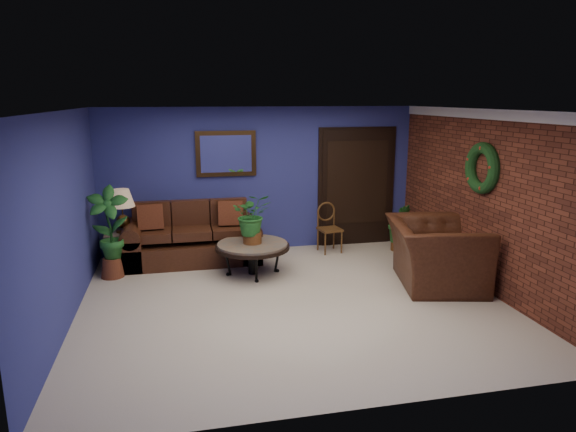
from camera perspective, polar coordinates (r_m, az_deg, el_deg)
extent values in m
plane|color=beige|center=(6.94, 0.49, -9.43)|extent=(5.50, 5.50, 0.00)
cube|color=navy|center=(8.98, -3.02, 4.05)|extent=(5.50, 0.04, 2.50)
cube|color=navy|center=(6.54, -23.68, -0.45)|extent=(0.04, 5.00, 2.50)
cube|color=maroon|center=(7.64, 21.06, 1.60)|extent=(0.04, 5.00, 2.50)
cube|color=silver|center=(6.41, 0.54, 11.68)|extent=(5.50, 5.00, 0.02)
cube|color=white|center=(7.50, 21.62, 10.46)|extent=(0.03, 5.00, 0.14)
cube|color=#482E14|center=(8.80, -6.90, 6.88)|extent=(1.02, 0.06, 0.77)
cube|color=black|center=(9.42, 7.61, 3.15)|extent=(1.44, 0.06, 2.18)
torus|color=black|center=(7.58, 20.76, 4.99)|extent=(0.16, 0.72, 0.72)
cube|color=#472314|center=(8.62, -10.56, -3.85)|extent=(2.20, 0.95, 0.36)
cube|color=#472314|center=(8.86, -10.72, -1.17)|extent=(1.88, 0.26, 0.90)
cube|color=#472314|center=(8.48, -14.87, -2.00)|extent=(0.61, 0.65, 0.14)
cube|color=#472314|center=(8.47, -10.64, -1.79)|extent=(0.61, 0.65, 0.14)
cube|color=#472314|center=(8.50, -6.41, -1.58)|extent=(0.61, 0.65, 0.14)
cube|color=#472314|center=(8.63, -16.83, -3.69)|extent=(0.32, 0.95, 0.50)
cube|color=#472314|center=(8.67, -4.35, -3.07)|extent=(0.32, 0.95, 0.50)
cube|color=#602C18|center=(8.45, -15.06, -0.13)|extent=(0.40, 0.12, 0.40)
cube|color=#602C18|center=(8.48, -6.40, 0.29)|extent=(0.40, 0.12, 0.40)
cylinder|color=#58534D|center=(7.84, -3.97, -3.20)|extent=(1.07, 1.07, 0.05)
cylinder|color=black|center=(7.85, -3.97, -3.45)|extent=(1.13, 1.13, 0.05)
cylinder|color=black|center=(7.91, -3.94, -4.90)|extent=(0.14, 0.14, 0.44)
cube|color=#58534D|center=(8.61, -17.75, -1.83)|extent=(0.58, 0.58, 0.05)
cube|color=black|center=(8.62, -17.73, -2.09)|extent=(0.61, 0.61, 0.04)
cube|color=black|center=(8.72, -17.56, -4.45)|extent=(0.52, 0.52, 0.03)
cylinder|color=black|center=(8.48, -19.39, -4.06)|extent=(0.03, 0.03, 0.53)
cylinder|color=black|center=(8.43, -16.13, -3.92)|extent=(0.03, 0.03, 0.53)
cylinder|color=black|center=(8.94, -19.03, -3.16)|extent=(0.03, 0.03, 0.53)
cylinder|color=black|center=(8.89, -15.94, -3.03)|extent=(0.03, 0.03, 0.53)
cylinder|color=#482E14|center=(8.60, -17.77, -1.51)|extent=(0.24, 0.24, 0.05)
sphere|color=#482E14|center=(8.57, -17.82, -0.74)|extent=(0.22, 0.22, 0.22)
cylinder|color=#482E14|center=(8.53, -17.91, 0.44)|extent=(0.02, 0.02, 0.28)
cone|color=tan|center=(8.49, -18.00, 1.75)|extent=(0.40, 0.40, 0.28)
cube|color=brown|center=(8.97, 4.67, -1.50)|extent=(0.42, 0.42, 0.04)
torus|color=brown|center=(9.05, 4.26, 0.50)|extent=(0.35, 0.08, 0.35)
cylinder|color=brown|center=(8.83, 4.16, -3.16)|extent=(0.03, 0.03, 0.39)
cylinder|color=brown|center=(8.96, 5.98, -2.95)|extent=(0.03, 0.03, 0.39)
cylinder|color=brown|center=(9.10, 3.33, -2.64)|extent=(0.03, 0.03, 0.39)
cylinder|color=brown|center=(9.23, 5.11, -2.45)|extent=(0.03, 0.03, 0.39)
imported|color=#472314|center=(7.68, 16.07, -4.04)|extent=(1.53, 1.66, 0.93)
cylinder|color=brown|center=(7.81, -3.98, -2.39)|extent=(0.28, 0.28, 0.18)
imported|color=#1B5721|center=(7.72, -4.03, 0.19)|extent=(0.61, 0.54, 0.64)
cylinder|color=brown|center=(9.32, 12.14, -3.14)|extent=(0.26, 0.26, 0.20)
imported|color=#1B5721|center=(9.22, 12.26, -0.78)|extent=(0.43, 0.37, 0.69)
cylinder|color=brown|center=(8.21, -18.94, -5.42)|extent=(0.34, 0.34, 0.30)
imported|color=#1B5721|center=(8.03, -19.29, -0.88)|extent=(0.63, 0.45, 1.14)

